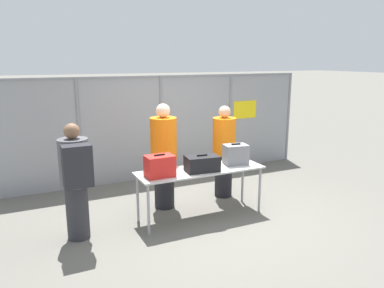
{
  "coord_description": "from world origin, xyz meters",
  "views": [
    {
      "loc": [
        -2.7,
        -5.01,
        2.45
      ],
      "look_at": [
        -0.06,
        0.56,
        1.05
      ],
      "focal_mm": 35.0,
      "sensor_mm": 36.0,
      "label": 1
    }
  ],
  "objects_px": {
    "traveler_hooded": "(76,178)",
    "utility_trailer": "(169,135)",
    "suitcase_red": "(160,166)",
    "suitcase_grey": "(236,154)",
    "security_worker_far": "(224,150)",
    "suitcase_black": "(202,163)",
    "security_worker_near": "(164,155)",
    "inspection_table": "(201,173)"
  },
  "relations": [
    {
      "from": "suitcase_red",
      "to": "security_worker_near",
      "type": "height_order",
      "value": "security_worker_near"
    },
    {
      "from": "suitcase_black",
      "to": "traveler_hooded",
      "type": "relative_size",
      "value": 0.33
    },
    {
      "from": "suitcase_red",
      "to": "suitcase_grey",
      "type": "height_order",
      "value": "suitcase_grey"
    },
    {
      "from": "suitcase_black",
      "to": "security_worker_far",
      "type": "bearing_deg",
      "value": 42.31
    },
    {
      "from": "suitcase_black",
      "to": "security_worker_near",
      "type": "bearing_deg",
      "value": 116.37
    },
    {
      "from": "suitcase_black",
      "to": "traveler_hooded",
      "type": "height_order",
      "value": "traveler_hooded"
    },
    {
      "from": "suitcase_red",
      "to": "security_worker_far",
      "type": "relative_size",
      "value": 0.25
    },
    {
      "from": "traveler_hooded",
      "to": "security_worker_far",
      "type": "relative_size",
      "value": 0.98
    },
    {
      "from": "utility_trailer",
      "to": "inspection_table",
      "type": "bearing_deg",
      "value": -105.88
    },
    {
      "from": "suitcase_grey",
      "to": "traveler_hooded",
      "type": "bearing_deg",
      "value": 179.93
    },
    {
      "from": "suitcase_black",
      "to": "suitcase_grey",
      "type": "bearing_deg",
      "value": 9.41
    },
    {
      "from": "suitcase_red",
      "to": "utility_trailer",
      "type": "xyz_separation_m",
      "value": [
        1.98,
        4.6,
        -0.54
      ]
    },
    {
      "from": "utility_trailer",
      "to": "security_worker_far",
      "type": "bearing_deg",
      "value": -97.23
    },
    {
      "from": "security_worker_far",
      "to": "traveler_hooded",
      "type": "bearing_deg",
      "value": -14.19
    },
    {
      "from": "suitcase_grey",
      "to": "security_worker_near",
      "type": "xyz_separation_m",
      "value": [
        -1.02,
        0.59,
        -0.04
      ]
    },
    {
      "from": "inspection_table",
      "to": "suitcase_grey",
      "type": "height_order",
      "value": "suitcase_grey"
    },
    {
      "from": "suitcase_grey",
      "to": "security_worker_near",
      "type": "distance_m",
      "value": 1.18
    },
    {
      "from": "suitcase_red",
      "to": "suitcase_black",
      "type": "xyz_separation_m",
      "value": [
        0.68,
        -0.02,
        -0.04
      ]
    },
    {
      "from": "inspection_table",
      "to": "utility_trailer",
      "type": "distance_m",
      "value": 4.72
    },
    {
      "from": "suitcase_red",
      "to": "suitcase_grey",
      "type": "xyz_separation_m",
      "value": [
        1.34,
        0.09,
        0.0
      ]
    },
    {
      "from": "suitcase_black",
      "to": "suitcase_grey",
      "type": "relative_size",
      "value": 1.28
    },
    {
      "from": "suitcase_red",
      "to": "suitcase_black",
      "type": "distance_m",
      "value": 0.68
    },
    {
      "from": "utility_trailer",
      "to": "traveler_hooded",
      "type": "bearing_deg",
      "value": -124.99
    },
    {
      "from": "suitcase_grey",
      "to": "suitcase_black",
      "type": "bearing_deg",
      "value": -170.59
    },
    {
      "from": "suitcase_red",
      "to": "security_worker_near",
      "type": "relative_size",
      "value": 0.24
    },
    {
      "from": "inspection_table",
      "to": "utility_trailer",
      "type": "height_order",
      "value": "inspection_table"
    },
    {
      "from": "traveler_hooded",
      "to": "utility_trailer",
      "type": "xyz_separation_m",
      "value": [
        3.15,
        4.5,
        -0.49
      ]
    },
    {
      "from": "inspection_table",
      "to": "security_worker_far",
      "type": "xyz_separation_m",
      "value": [
        0.8,
        0.66,
        0.14
      ]
    },
    {
      "from": "traveler_hooded",
      "to": "utility_trailer",
      "type": "distance_m",
      "value": 5.52
    },
    {
      "from": "suitcase_black",
      "to": "security_worker_far",
      "type": "distance_m",
      "value": 1.1
    },
    {
      "from": "inspection_table",
      "to": "security_worker_near",
      "type": "height_order",
      "value": "security_worker_near"
    },
    {
      "from": "security_worker_near",
      "to": "traveler_hooded",
      "type": "bearing_deg",
      "value": 28.52
    },
    {
      "from": "security_worker_far",
      "to": "utility_trailer",
      "type": "xyz_separation_m",
      "value": [
        0.49,
        3.87,
        -0.46
      ]
    },
    {
      "from": "utility_trailer",
      "to": "security_worker_near",
      "type": "bearing_deg",
      "value": -112.96
    },
    {
      "from": "traveler_hooded",
      "to": "suitcase_black",
      "type": "bearing_deg",
      "value": -26.93
    },
    {
      "from": "inspection_table",
      "to": "security_worker_near",
      "type": "distance_m",
      "value": 0.75
    },
    {
      "from": "traveler_hooded",
      "to": "security_worker_far",
      "type": "distance_m",
      "value": 2.73
    },
    {
      "from": "suitcase_grey",
      "to": "security_worker_far",
      "type": "relative_size",
      "value": 0.25
    },
    {
      "from": "inspection_table",
      "to": "security_worker_near",
      "type": "bearing_deg",
      "value": 120.51
    },
    {
      "from": "security_worker_near",
      "to": "inspection_table",
      "type": "bearing_deg",
      "value": 127.44
    },
    {
      "from": "suitcase_grey",
      "to": "security_worker_near",
      "type": "height_order",
      "value": "security_worker_near"
    },
    {
      "from": "suitcase_red",
      "to": "utility_trailer",
      "type": "relative_size",
      "value": 0.1
    }
  ]
}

